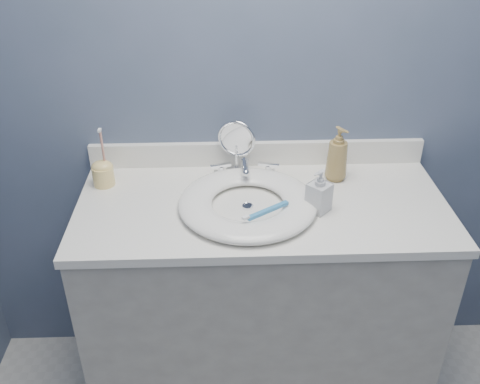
{
  "coord_description": "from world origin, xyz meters",
  "views": [
    {
      "loc": [
        -0.13,
        -0.51,
        1.83
      ],
      "look_at": [
        -0.07,
        0.94,
        0.94
      ],
      "focal_mm": 40.0,
      "sensor_mm": 36.0,
      "label": 1
    }
  ],
  "objects_px": {
    "makeup_mirror": "(237,145)",
    "toothbrush_holder": "(103,172)",
    "soap_bottle_clear": "(319,191)",
    "soap_bottle_amber": "(337,154)"
  },
  "relations": [
    {
      "from": "soap_bottle_clear",
      "to": "toothbrush_holder",
      "type": "relative_size",
      "value": 0.68
    },
    {
      "from": "makeup_mirror",
      "to": "toothbrush_holder",
      "type": "relative_size",
      "value": 0.95
    },
    {
      "from": "makeup_mirror",
      "to": "soap_bottle_clear",
      "type": "bearing_deg",
      "value": -26.71
    },
    {
      "from": "soap_bottle_clear",
      "to": "makeup_mirror",
      "type": "bearing_deg",
      "value": -179.93
    },
    {
      "from": "soap_bottle_clear",
      "to": "toothbrush_holder",
      "type": "xyz_separation_m",
      "value": [
        -0.72,
        0.19,
        -0.02
      ]
    },
    {
      "from": "toothbrush_holder",
      "to": "makeup_mirror",
      "type": "bearing_deg",
      "value": 8.72
    },
    {
      "from": "soap_bottle_amber",
      "to": "soap_bottle_clear",
      "type": "relative_size",
      "value": 1.35
    },
    {
      "from": "makeup_mirror",
      "to": "soap_bottle_clear",
      "type": "xyz_separation_m",
      "value": [
        0.25,
        -0.26,
        -0.04
      ]
    },
    {
      "from": "soap_bottle_clear",
      "to": "toothbrush_holder",
      "type": "height_order",
      "value": "toothbrush_holder"
    },
    {
      "from": "makeup_mirror",
      "to": "toothbrush_holder",
      "type": "distance_m",
      "value": 0.47
    }
  ]
}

